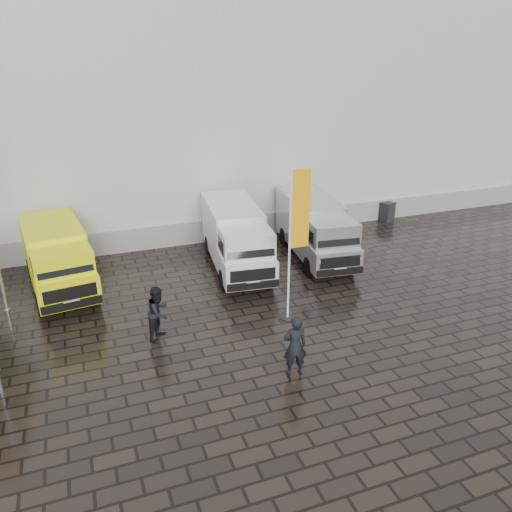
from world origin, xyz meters
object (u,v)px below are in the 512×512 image
Objects in this scene: van_yellow at (58,260)px; wheelie_bin at (387,212)px; van_white at (236,239)px; person_front at (295,346)px; van_silver at (315,230)px; flagpole at (295,235)px; person_tent at (159,313)px.

van_yellow reaches higher than wheelie_bin.
van_white is 3.21× the size of person_front.
flagpole reaches higher than van_silver.
van_silver is 6.35m from wheelie_bin.
van_white is 1.10× the size of flagpole.
van_silver reaches higher than person_front.
van_yellow is 10.01m from van_silver.
person_tent is at bearing -37.65° from person_front.
flagpole is 11.44m from wheelie_bin.
flagpole is at bearing -55.62° from person_tent.
van_silver is 8.27m from person_front.
van_silver reaches higher than person_tent.
wheelie_bin is 0.55× the size of person_front.
van_yellow is 15.80m from wheelie_bin.
van_white is at bearing -178.50° from wheelie_bin.
person_front is 1.03× the size of person_tent.
van_white reaches higher than van_silver.
van_silver reaches higher than van_yellow.
flagpole reaches higher than van_yellow.
van_white is 5.61m from person_tent.
person_front is at bearing -113.50° from flagpole.
person_front is at bearing -150.16° from wheelie_bin.
van_white is at bearing -10.68° from van_yellow.
van_white is 9.48m from wheelie_bin.
van_silver is 5.70× the size of wheelie_bin.
van_silver is 3.25× the size of person_tent.
flagpole is (0.50, -4.40, 1.65)m from van_white.
person_front is (-4.15, -7.15, -0.32)m from van_silver.
van_white is (6.58, -0.35, 0.06)m from van_yellow.
van_yellow is at bearing 172.98° from wheelie_bin.
wheelie_bin is (5.58, 2.95, -0.71)m from van_silver.
person_tent is (-7.22, -4.05, -0.35)m from van_silver.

